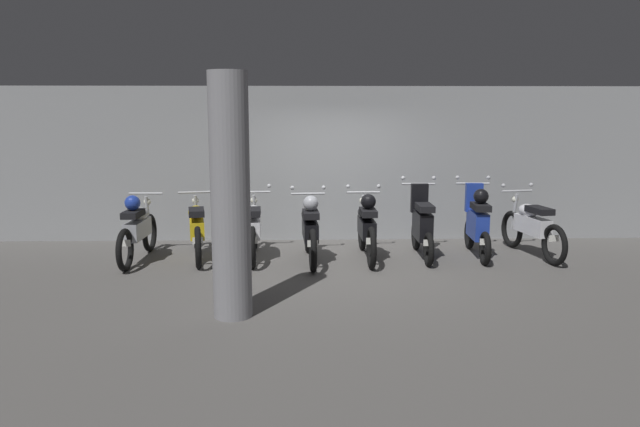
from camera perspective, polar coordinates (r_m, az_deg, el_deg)
The scene contains 11 objects.
ground_plane at distance 9.50m, azimuth 1.86°, elevation -4.84°, with size 80.00×80.00×0.00m, color #565451.
back_wall at distance 11.27m, azimuth 1.28°, elevation 4.71°, with size 16.00×0.30×2.81m, color gray.
motorbike_slot_0 at distance 10.07m, azimuth -16.77°, elevation -1.35°, with size 0.56×1.95×1.08m.
motorbike_slot_1 at distance 10.03m, azimuth -11.51°, elevation -1.39°, with size 0.61×1.93×1.03m.
motorbike_slot_2 at distance 9.91m, azimuth -6.27°, elevation -1.37°, with size 0.59×1.95×1.15m.
motorbike_slot_3 at distance 9.62m, azimuth -0.94°, elevation -1.43°, with size 0.59×1.95×1.15m.
motorbike_slot_4 at distance 9.82m, azimuth 4.40°, elevation -1.23°, with size 0.59×1.95×1.15m.
motorbike_slot_5 at distance 10.04m, azimuth 9.56°, elevation -1.10°, with size 0.59×1.68×1.29m.
motorbike_slot_6 at distance 10.27m, azimuth 14.56°, elevation -0.80°, with size 0.59×1.68×1.29m.
motorbike_slot_7 at distance 10.59m, azimuth 19.26°, elevation -1.14°, with size 0.60×1.94×1.15m.
support_pillar at distance 6.95m, azimuth -8.42°, elevation 1.53°, with size 0.45×0.45×2.81m, color gray.
Camera 1 is at (-0.56, -9.18, 2.37)m, focal length 34.05 mm.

